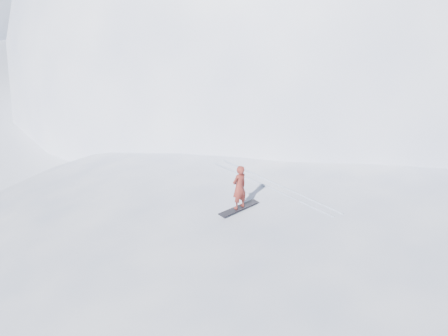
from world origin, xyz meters
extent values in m
plane|color=white|center=(0.00, 0.00, 0.00)|extent=(400.00, 400.00, 0.00)
ellipsoid|color=white|center=(1.00, 3.00, 0.00)|extent=(36.00, 28.00, 4.80)
ellipsoid|color=white|center=(22.00, 26.00, 0.00)|extent=(60.00, 56.00, 56.00)
ellipsoid|color=white|center=(10.00, 20.00, 0.00)|extent=(28.00, 24.00, 18.00)
ellipsoid|color=white|center=(-2.00, 6.00, 0.00)|extent=(7.00, 6.30, 1.00)
ellipsoid|color=white|center=(7.00, 4.00, 0.00)|extent=(4.00, 3.60, 0.60)
cube|color=black|center=(-3.03, 3.91, 2.41)|extent=(1.63, 0.57, 0.03)
imported|color=maroon|center=(-3.03, 3.91, 3.19)|extent=(0.61, 0.46, 1.53)
cube|color=silver|center=(-1.27, 4.82, 2.42)|extent=(1.28, 5.89, 0.04)
cube|color=silver|center=(-0.84, 4.82, 2.42)|extent=(1.20, 5.90, 0.04)
camera|label=1|loc=(-9.93, -6.90, 9.63)|focal=35.00mm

